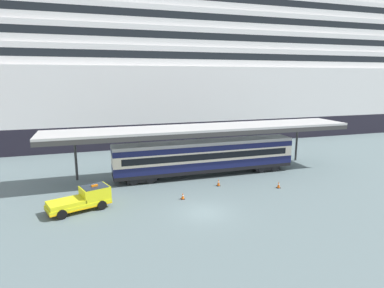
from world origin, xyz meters
TOP-DOWN VIEW (x-y plane):
  - ground_plane at (0.00, 0.00)m, footprint 400.00×400.00m
  - cruise_ship at (12.27, 40.29)m, footprint 132.84×26.49m
  - platform_canopy at (3.76, 10.49)m, footprint 35.73×5.43m
  - train_carriage at (3.76, 10.07)m, footprint 21.18×2.81m
  - service_truck at (-9.65, 3.92)m, footprint 5.57×3.57m
  - traffic_cone_near at (-0.90, 3.56)m, footprint 0.36×0.36m
  - traffic_cone_mid at (3.76, 6.10)m, footprint 0.36×0.36m
  - traffic_cone_far at (9.45, 3.59)m, footprint 0.36×0.36m

SIDE VIEW (x-z plane):
  - ground_plane at x=0.00m, z-range 0.00..0.00m
  - traffic_cone_near at x=-0.90m, z-range -0.01..0.63m
  - traffic_cone_far at x=9.45m, z-range -0.01..0.69m
  - traffic_cone_mid at x=3.76m, z-range -0.01..0.75m
  - service_truck at x=-9.65m, z-range -0.02..2.00m
  - train_carriage at x=3.76m, z-range 0.25..4.36m
  - platform_canopy at x=3.76m, z-range 2.59..8.29m
  - cruise_ship at x=12.27m, z-range -5.38..31.79m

